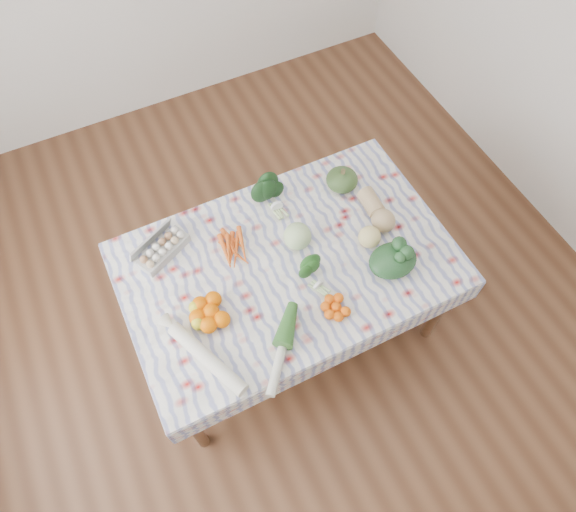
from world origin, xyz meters
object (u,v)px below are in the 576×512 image
at_px(kabocha_squash, 342,180).
at_px(egg_carton, 164,250).
at_px(dining_table, 288,270).
at_px(cabbage, 297,236).
at_px(butternut_squash, 377,209).
at_px(grapefruit, 370,237).

bearing_deg(kabocha_squash, egg_carton, 179.14).
xyz_separation_m(dining_table, egg_carton, (-0.54, 0.32, 0.12)).
relative_size(kabocha_squash, cabbage, 1.22).
distance_m(butternut_squash, grapefruit, 0.18).
relative_size(dining_table, cabbage, 11.27).
relative_size(egg_carton, grapefruit, 2.44).
bearing_deg(cabbage, grapefruit, -25.59).
xyz_separation_m(egg_carton, grapefruit, (0.96, -0.40, 0.02)).
height_order(kabocha_squash, butternut_squash, butternut_squash).
relative_size(dining_table, egg_carton, 5.70).
height_order(egg_carton, cabbage, cabbage).
relative_size(kabocha_squash, grapefruit, 1.51).
xyz_separation_m(kabocha_squash, cabbage, (-0.39, -0.23, 0.01)).
bearing_deg(dining_table, grapefruit, -10.94).
distance_m(dining_table, cabbage, 0.20).
relative_size(egg_carton, cabbage, 1.98).
bearing_deg(grapefruit, dining_table, 169.06).
relative_size(kabocha_squash, butternut_squash, 0.65).
distance_m(egg_carton, grapefruit, 1.04).
xyz_separation_m(egg_carton, butternut_squash, (1.08, -0.27, 0.02)).
distance_m(kabocha_squash, butternut_squash, 0.27).
bearing_deg(egg_carton, cabbage, -47.51).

